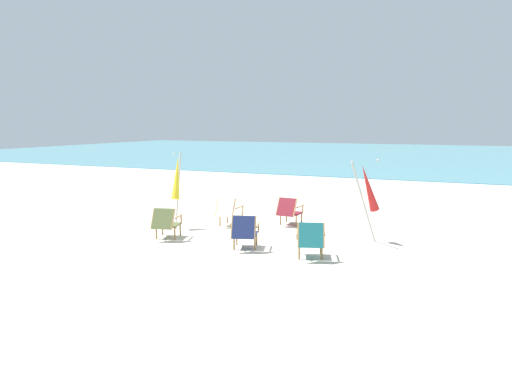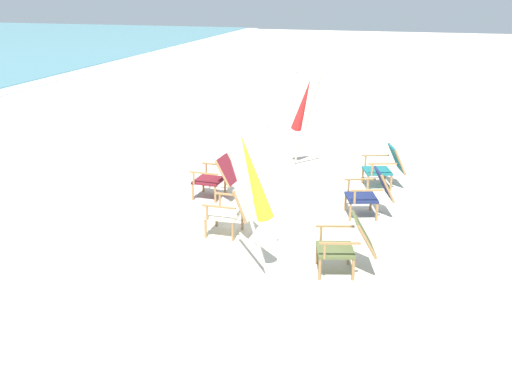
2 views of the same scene
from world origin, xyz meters
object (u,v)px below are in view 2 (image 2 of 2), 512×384
beach_chair_mid_center (234,208)px  beach_chair_far_center (386,165)px  beach_chair_front_left (217,176)px  umbrella_furled_yellow (253,178)px  beach_chair_front_right (372,191)px  umbrella_furled_red (303,106)px  beach_chair_back_left (348,243)px

beach_chair_mid_center → beach_chair_far_center: size_ratio=0.93×
beach_chair_front_left → umbrella_furled_yellow: 3.19m
beach_chair_front_right → umbrella_furled_yellow: 3.03m
beach_chair_mid_center → umbrella_furled_yellow: size_ratio=0.39×
beach_chair_far_center → beach_chair_front_right: 1.57m
beach_chair_front_left → beach_chair_front_right: 2.72m
beach_chair_mid_center → beach_chair_front_right: (1.37, -1.94, -0.00)m
umbrella_furled_red → beach_chair_front_left: bearing=155.2°
beach_chair_front_left → beach_chair_front_right: size_ratio=0.90×
beach_chair_far_center → beach_chair_back_left: size_ratio=0.99×
beach_chair_back_left → umbrella_furled_red: umbrella_furled_red is taller
beach_chair_back_left → beach_chair_front_left: bearing=48.9°
beach_chair_mid_center → umbrella_furled_yellow: 1.65m
umbrella_furled_yellow → beach_chair_back_left: bearing=-70.4°
umbrella_furled_yellow → beach_chair_front_left: bearing=27.9°
beach_chair_back_left → umbrella_furled_red: bearing=18.7°
beach_chair_back_left → umbrella_furled_yellow: (-0.42, 1.18, 0.92)m
umbrella_furled_red → beach_chair_far_center: bearing=-115.9°
beach_chair_front_right → beach_chair_far_center: bearing=-4.4°
beach_chair_mid_center → beach_chair_back_left: (-0.79, -1.84, -0.01)m
beach_chair_back_left → beach_chair_front_right: (2.16, -0.10, 0.00)m
beach_chair_far_center → beach_chair_back_left: (-3.72, 0.23, -0.00)m
beach_chair_far_center → umbrella_furled_yellow: umbrella_furled_yellow is taller
beach_chair_front_right → umbrella_furled_red: (2.42, 1.65, 0.87)m
beach_chair_far_center → umbrella_furled_red: umbrella_furled_red is taller
beach_chair_back_left → beach_chair_far_center: bearing=-3.5°
beach_chair_far_center → umbrella_furled_red: 2.15m
beach_chair_front_left → umbrella_furled_red: size_ratio=0.40×
beach_chair_mid_center → umbrella_furled_red: bearing=-4.4°
beach_chair_back_left → beach_chair_front_right: bearing=-2.8°
beach_chair_mid_center → umbrella_furled_yellow: umbrella_furled_yellow is taller
beach_chair_front_left → beach_chair_front_right: beach_chair_front_right is taller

